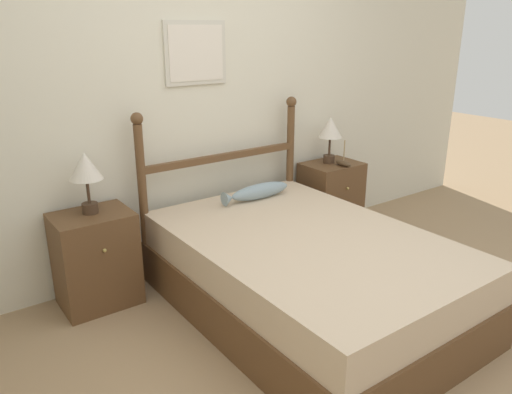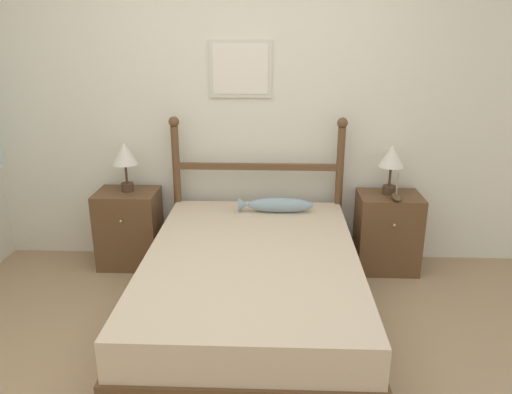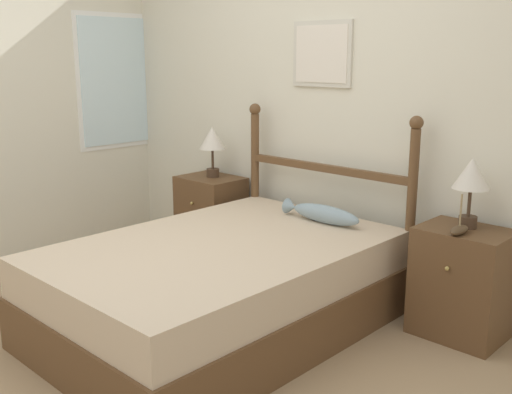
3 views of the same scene
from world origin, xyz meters
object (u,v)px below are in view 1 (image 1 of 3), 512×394
(nightstand_left, at_px, (96,259))
(fish_pillow, at_px, (257,192))
(table_lamp_right, at_px, (330,130))
(bed, at_px, (307,274))
(table_lamp_left, at_px, (86,170))
(nightstand_right, at_px, (330,198))
(model_boat, at_px, (344,163))

(nightstand_left, bearing_deg, fish_pillow, -6.30)
(table_lamp_right, bearing_deg, bed, -138.75)
(table_lamp_left, height_order, table_lamp_right, same)
(bed, distance_m, nightstand_right, 1.39)
(nightstand_left, bearing_deg, table_lamp_right, 0.90)
(table_lamp_left, xyz_separation_m, model_boat, (2.13, -0.14, -0.26))
(table_lamp_right, xyz_separation_m, fish_pillow, (-0.90, -0.17, -0.34))
(nightstand_right, relative_size, model_boat, 2.85)
(model_boat, bearing_deg, table_lamp_right, 98.76)
(table_lamp_right, bearing_deg, model_boat, -81.24)
(nightstand_left, xyz_separation_m, table_lamp_left, (0.01, 0.02, 0.61))
(table_lamp_left, bearing_deg, fish_pillow, -7.32)
(table_lamp_left, relative_size, fish_pillow, 0.69)
(bed, bearing_deg, nightstand_left, 140.04)
(nightstand_right, xyz_separation_m, table_lamp_left, (-2.12, 0.02, 0.61))
(bed, height_order, nightstand_right, nightstand_right)
(fish_pillow, bearing_deg, model_boat, 0.80)
(nightstand_right, distance_m, table_lamp_right, 0.61)
(nightstand_left, distance_m, table_lamp_right, 2.20)
(nightstand_right, bearing_deg, bed, -140.04)
(table_lamp_left, bearing_deg, nightstand_left, -105.90)
(model_boat, xyz_separation_m, fish_pillow, (-0.92, -0.01, -0.08))
(nightstand_left, relative_size, fish_pillow, 1.10)
(nightstand_right, height_order, model_boat, model_boat)
(bed, xyz_separation_m, table_lamp_right, (1.05, 0.92, 0.66))
(nightstand_left, distance_m, model_boat, 2.17)
(bed, distance_m, nightstand_left, 1.39)
(table_lamp_left, bearing_deg, model_boat, -3.82)
(nightstand_right, height_order, table_lamp_right, table_lamp_right)
(nightstand_left, bearing_deg, nightstand_right, 0.00)
(nightstand_left, bearing_deg, model_boat, -3.25)
(nightstand_right, relative_size, table_lamp_left, 1.60)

